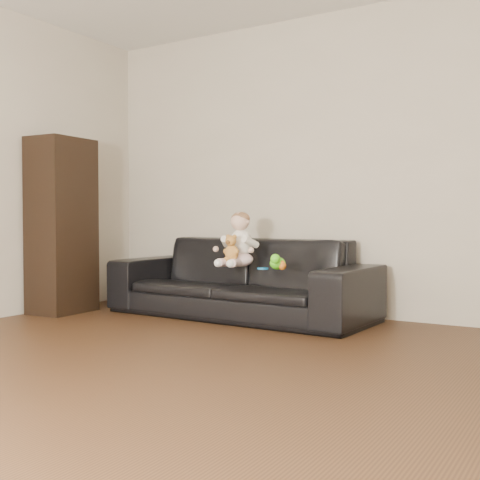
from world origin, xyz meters
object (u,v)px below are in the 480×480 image
Objects in this scene: cabinet at (62,226)px; teddy_bear at (231,248)px; toy_blue_disc at (263,268)px; baby at (239,243)px; sofa at (240,278)px; toy_rattle at (282,266)px; toy_green at (278,263)px.

cabinet is 1.60m from teddy_bear.
baby is at bearing 157.75° from toy_blue_disc.
sofa is 0.34m from baby.
toy_rattle is 0.72× the size of toy_blue_disc.
sofa is 0.59m from toy_rattle.
toy_rattle is at bearing 7.84° from cabinet.
toy_green reaches higher than toy_rattle.
toy_rattle is at bearing -14.95° from teddy_bear.
cabinet reaches higher than baby.
teddy_bear is at bearing -173.41° from toy_green.
teddy_bear is at bearing -70.63° from sofa.
baby is 2.12× the size of teddy_bear.
toy_blue_disc is at bearing 8.55° from cabinet.
sofa is at bearing 155.76° from toy_green.
toy_rattle is at bearing -21.43° from sofa.
cabinet is 7.22× the size of teddy_bear.
toy_green is (0.41, -0.09, -0.15)m from baby.
baby is at bearing 14.73° from cabinet.
teddy_bear is at bearing -176.45° from toy_rattle.
toy_blue_disc is (-0.17, -0.01, -0.03)m from toy_rattle.
teddy_bear is at bearing -90.60° from baby.
baby is 5.10× the size of toy_blue_disc.
sofa is 25.66× the size of toy_blue_disc.
teddy_bear is 2.41× the size of toy_blue_disc.
sofa is at bearing 156.14° from toy_rattle.
toy_rattle is at bearing 2.88° from toy_blue_disc.
baby is (1.54, 0.49, -0.13)m from cabinet.
teddy_bear reaches higher than toy_green.
baby is 3.20× the size of toy_green.
cabinet is 2.06m from toy_rattle.
toy_green is (1.95, 0.40, -0.28)m from cabinet.
teddy_bear is 1.51× the size of toy_green.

